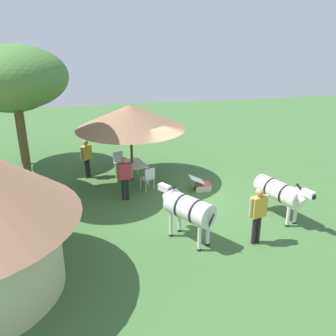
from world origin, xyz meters
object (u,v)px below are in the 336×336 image
at_px(shade_umbrella, 130,117).
at_px(guest_behind_table, 86,155).
at_px(patio_chair_near_hut, 119,161).
at_px(zebra_by_umbrella, 280,192).
at_px(patio_chair_east_end, 148,177).
at_px(acacia_tree_far_lawn, 13,87).
at_px(patio_dining_table, 132,166).
at_px(zebra_nearest_camera, 188,209).
at_px(guest_beside_umbrella, 125,175).
at_px(acacia_tree_left_background, 14,78).
at_px(standing_watcher, 258,211).
at_px(striped_lounge_chair, 201,184).

distance_m(shade_umbrella, guest_behind_table, 2.57).
distance_m(patio_chair_near_hut, zebra_by_umbrella, 7.04).
height_order(patio_chair_east_end, patio_chair_near_hut, same).
height_order(patio_chair_near_hut, guest_behind_table, guest_behind_table).
bearing_deg(acacia_tree_far_lawn, patio_dining_table, -122.65).
bearing_deg(shade_umbrella, zebra_nearest_camera, -167.50).
bearing_deg(patio_chair_near_hut, patio_dining_table, 90.00).
xyz_separation_m(guest_beside_umbrella, zebra_nearest_camera, (-3.10, -1.53, 0.04)).
bearing_deg(patio_chair_near_hut, acacia_tree_left_background, 9.96).
height_order(patio_chair_east_end, zebra_by_umbrella, zebra_by_umbrella).
distance_m(patio_dining_table, patio_chair_near_hut, 1.15).
bearing_deg(zebra_by_umbrella, shade_umbrella, -64.21).
bearing_deg(shade_umbrella, patio_dining_table, -90.00).
bearing_deg(standing_watcher, patio_dining_table, 103.46).
relative_size(guest_behind_table, zebra_by_umbrella, 0.73).
height_order(patio_chair_near_hut, guest_beside_umbrella, guest_beside_umbrella).
distance_m(patio_dining_table, zebra_by_umbrella, 5.98).
bearing_deg(patio_chair_near_hut, zebra_by_umbrella, 110.08).
bearing_deg(striped_lounge_chair, acacia_tree_left_background, -92.39).
height_order(patio_chair_east_end, guest_beside_umbrella, guest_beside_umbrella).
height_order(standing_watcher, acacia_tree_far_lawn, acacia_tree_far_lawn).
distance_m(patio_chair_east_end, patio_chair_near_hut, 2.28).
height_order(standing_watcher, zebra_nearest_camera, standing_watcher).
bearing_deg(acacia_tree_left_background, patio_dining_table, -73.87).
bearing_deg(zebra_by_umbrella, patio_dining_table, -64.21).
distance_m(patio_chair_east_end, guest_beside_umbrella, 1.28).
xyz_separation_m(shade_umbrella, patio_chair_near_hut, (1.05, 0.44, -2.15)).
relative_size(patio_chair_east_end, guest_beside_umbrella, 0.55).
bearing_deg(patio_dining_table, guest_beside_umbrella, 165.21).
bearing_deg(standing_watcher, striped_lounge_chair, 81.77).
bearing_deg(acacia_tree_far_lawn, zebra_nearest_camera, -143.71).
xyz_separation_m(patio_chair_east_end, zebra_by_umbrella, (-3.09, -3.82, 0.41)).
relative_size(zebra_nearest_camera, zebra_by_umbrella, 0.85).
bearing_deg(patio_chair_near_hut, zebra_nearest_camera, 81.76).
height_order(patio_dining_table, guest_behind_table, guest_behind_table).
height_order(guest_beside_umbrella, acacia_tree_far_lawn, acacia_tree_far_lawn).
height_order(patio_dining_table, patio_chair_east_end, patio_chair_east_end).
bearing_deg(standing_watcher, zebra_nearest_camera, 148.12).
distance_m(standing_watcher, zebra_by_umbrella, 1.87).
bearing_deg(striped_lounge_chair, acacia_tree_far_lawn, -121.14).
bearing_deg(zebra_by_umbrella, acacia_tree_left_background, -40.97).
xyz_separation_m(zebra_by_umbrella, acacia_tree_left_background, (3.01, 8.14, 3.45)).
xyz_separation_m(shade_umbrella, acacia_tree_left_background, (-1.10, 3.81, 1.71)).
height_order(patio_chair_east_end, striped_lounge_chair, patio_chair_east_end).
bearing_deg(guest_behind_table, zebra_by_umbrella, 99.45).
distance_m(guest_behind_table, striped_lounge_chair, 4.84).
height_order(striped_lounge_chair, acacia_tree_far_lawn, acacia_tree_far_lawn).
bearing_deg(standing_watcher, zebra_by_umbrella, 28.02).
xyz_separation_m(standing_watcher, acacia_tree_far_lawn, (8.39, 7.65, 2.44)).
relative_size(patio_chair_east_end, guest_behind_table, 0.55).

